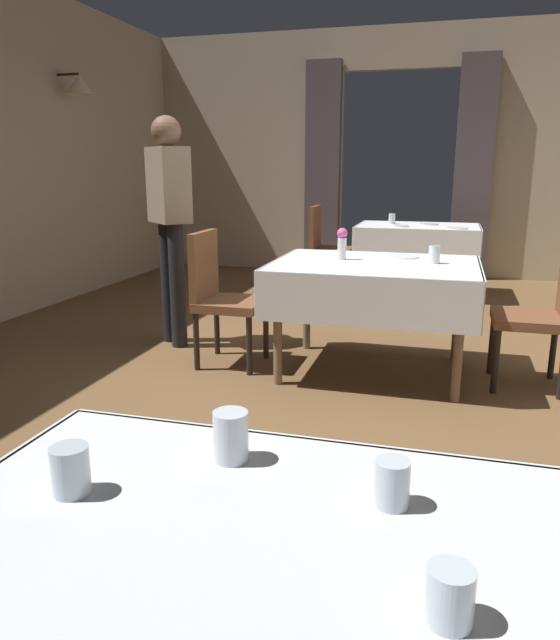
% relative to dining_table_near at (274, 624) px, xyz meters
% --- Properties ---
extents(ground, '(10.08, 10.08, 0.00)m').
position_rel_dining_table_near_xyz_m(ground, '(-0.46, 2.94, -0.66)').
color(ground, brown).
extents(wall_back, '(6.40, 0.27, 3.00)m').
position_rel_dining_table_near_xyz_m(wall_back, '(-0.46, 7.12, 0.86)').
color(wall_back, tan).
rests_on(wall_back, ground).
extents(dining_table_near, '(1.35, 0.98, 0.75)m').
position_rel_dining_table_near_xyz_m(dining_table_near, '(0.00, 0.00, 0.00)').
color(dining_table_near, '#7A604C').
rests_on(dining_table_near, ground).
extents(dining_table_mid, '(1.33, 1.05, 0.75)m').
position_rel_dining_table_near_xyz_m(dining_table_mid, '(-0.22, 3.15, -0.01)').
color(dining_table_mid, '#7A604C').
rests_on(dining_table_mid, ground).
extents(dining_table_far, '(1.28, 0.88, 0.75)m').
position_rel_dining_table_near_xyz_m(dining_table_far, '(-0.09, 5.86, -0.01)').
color(dining_table_far, '#7A604C').
rests_on(dining_table_far, ground).
extents(chair_mid_left, '(0.44, 0.44, 0.93)m').
position_rel_dining_table_near_xyz_m(chair_mid_left, '(-1.27, 3.06, -0.14)').
color(chair_mid_left, black).
rests_on(chair_mid_left, ground).
extents(chair_mid_right, '(0.44, 0.44, 0.93)m').
position_rel_dining_table_near_xyz_m(chair_mid_right, '(0.83, 3.14, -0.14)').
color(chair_mid_right, black).
rests_on(chair_mid_right, ground).
extents(chair_far_left, '(0.44, 0.44, 0.93)m').
position_rel_dining_table_near_xyz_m(chair_far_left, '(-1.12, 5.94, -0.14)').
color(chair_far_left, black).
rests_on(chair_far_left, ground).
extents(glass_near_a, '(0.08, 0.08, 0.11)m').
position_rel_dining_table_near_xyz_m(glass_near_a, '(-0.19, 0.33, 0.15)').
color(glass_near_a, silver).
rests_on(glass_near_a, dining_table_near).
extents(glass_near_b, '(0.07, 0.07, 0.09)m').
position_rel_dining_table_near_xyz_m(glass_near_b, '(0.16, 0.25, 0.14)').
color(glass_near_b, silver).
rests_on(glass_near_b, dining_table_near).
extents(glass_near_c, '(0.07, 0.07, 0.08)m').
position_rel_dining_table_near_xyz_m(glass_near_c, '(0.26, -0.03, 0.13)').
color(glass_near_c, silver).
rests_on(glass_near_c, dining_table_near).
extents(glass_near_d, '(0.07, 0.07, 0.10)m').
position_rel_dining_table_near_xyz_m(glass_near_d, '(-0.44, 0.13, 0.14)').
color(glass_near_d, silver).
rests_on(glass_near_d, dining_table_near).
extents(flower_vase_mid, '(0.07, 0.07, 0.21)m').
position_rel_dining_table_near_xyz_m(flower_vase_mid, '(-0.46, 3.22, 0.21)').
color(flower_vase_mid, silver).
rests_on(flower_vase_mid, dining_table_mid).
extents(plate_mid_b, '(0.21, 0.21, 0.01)m').
position_rel_dining_table_near_xyz_m(plate_mid_b, '(-0.06, 3.43, 0.10)').
color(plate_mid_b, white).
rests_on(plate_mid_b, dining_table_mid).
extents(glass_mid_c, '(0.07, 0.07, 0.12)m').
position_rel_dining_table_near_xyz_m(glass_mid_c, '(0.15, 3.22, 0.15)').
color(glass_mid_c, silver).
rests_on(glass_mid_c, dining_table_mid).
extents(plate_far_a, '(0.22, 0.22, 0.01)m').
position_rel_dining_table_near_xyz_m(plate_far_a, '(0.30, 5.59, 0.10)').
color(plate_far_a, white).
rests_on(plate_far_a, dining_table_far).
extents(glass_far_b, '(0.07, 0.07, 0.11)m').
position_rel_dining_table_near_xyz_m(glass_far_b, '(-0.38, 5.94, 0.15)').
color(glass_far_b, silver).
rests_on(glass_far_b, dining_table_far).
extents(plate_far_c, '(0.21, 0.21, 0.01)m').
position_rel_dining_table_near_xyz_m(plate_far_c, '(0.01, 5.97, 0.10)').
color(plate_far_c, white).
rests_on(plate_far_c, dining_table_far).
extents(plate_far_d, '(0.19, 0.19, 0.01)m').
position_rel_dining_table_near_xyz_m(plate_far_d, '(-0.27, 5.66, 0.10)').
color(plate_far_d, white).
rests_on(plate_far_d, dining_table_far).
extents(person_waiter_by_doorway, '(0.41, 0.41, 1.72)m').
position_rel_dining_table_near_xyz_m(person_waiter_by_doorway, '(-1.80, 3.41, 0.36)').
color(person_waiter_by_doorway, black).
rests_on(person_waiter_by_doorway, ground).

